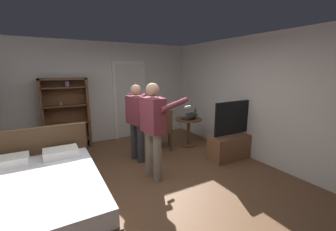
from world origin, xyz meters
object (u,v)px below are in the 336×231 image
bottle_on_table (195,114)px  person_striped_shirt (137,118)px  tv_flatscreen (235,142)px  suitcase_dark (61,153)px  laptop (189,117)px  person_blue_shirt (154,124)px  side_table (188,127)px  wooden_chair (163,128)px  bookshelf (66,111)px  bed (38,198)px

bottle_on_table → person_striped_shirt: (-1.61, -0.15, 0.11)m
tv_flatscreen → suitcase_dark: (-3.36, 1.52, -0.12)m
laptop → person_blue_shirt: bearing=-144.6°
side_table → person_blue_shirt: person_blue_shirt is taller
tv_flatscreen → wooden_chair: 1.65m
side_table → person_blue_shirt: 1.94m
person_striped_shirt → suitcase_dark: (-1.45, 0.60, -0.70)m
bookshelf → side_table: (2.69, -1.29, -0.46)m
bookshelf → person_striped_shirt: (1.22, -1.52, -0.00)m
bottle_on_table → person_striped_shirt: bearing=-174.8°
laptop → suitcase_dark: bearing=171.9°
person_blue_shirt → side_table: bearing=36.2°
tv_flatscreen → wooden_chair: bearing=135.2°
suitcase_dark → bed: bearing=-100.4°
bed → suitcase_dark: (0.38, 1.74, -0.06)m
tv_flatscreen → laptop: tv_flatscreen is taller
bookshelf → person_blue_shirt: bookshelf is taller
side_table → person_striped_shirt: bearing=-171.2°
bookshelf → wooden_chair: bookshelf is taller
bottle_on_table → wooden_chair: 0.91m
bed → wooden_chair: 2.93m
side_table → suitcase_dark: size_ratio=1.46×
bookshelf → laptop: bearing=-26.5°
wooden_chair → suitcase_dark: bearing=170.7°
side_table → wooden_chair: wooden_chair is taller
person_blue_shirt → tv_flatscreen: bearing=-1.2°
tv_flatscreen → wooden_chair: tv_flatscreen is taller
bookshelf → wooden_chair: (1.97, -1.28, -0.39)m
bookshelf → tv_flatscreen: size_ratio=1.36×
person_blue_shirt → bookshelf: bearing=116.3°
tv_flatscreen → laptop: 1.26m
side_table → laptop: (-0.01, -0.04, 0.28)m
side_table → suitcase_dark: bearing=172.7°
bed → person_blue_shirt: (1.79, 0.27, 0.69)m
bookshelf → side_table: 3.02m
bookshelf → suitcase_dark: size_ratio=3.59×
wooden_chair → person_blue_shirt: bearing=-125.1°
person_striped_shirt → person_blue_shirt: bearing=-92.7°
person_blue_shirt → bottle_on_table: bearing=31.8°
bed → laptop: 3.57m
bottle_on_table → bed: bearing=-159.4°
bookshelf → bottle_on_table: bearing=-25.9°
bookshelf → bottle_on_table: 3.15m
person_blue_shirt → laptop: bearing=35.4°
bookshelf → person_blue_shirt: (1.18, -2.40, 0.06)m
suitcase_dark → tv_flatscreen: bearing=-22.5°
side_table → person_striped_shirt: (-1.47, -0.23, 0.46)m
bed → suitcase_dark: bed is taller
person_striped_shirt → suitcase_dark: bearing=157.5°
bed → laptop: (3.28, 1.33, 0.45)m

